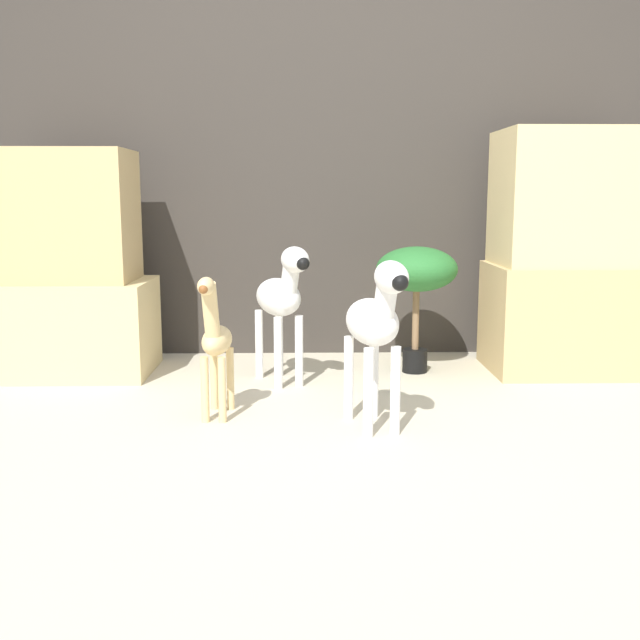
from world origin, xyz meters
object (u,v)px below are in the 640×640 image
giraffe_figurine (215,340)px  potted_palm_front (417,274)px  zebra_left (282,296)px  zebra_right (376,321)px

giraffe_figurine → potted_palm_front: size_ratio=0.92×
potted_palm_front → zebra_left: bearing=-160.8°
zebra_right → potted_palm_front: zebra_right is taller
zebra_right → zebra_left: 0.80m
zebra_left → potted_palm_front: size_ratio=1.04×
potted_palm_front → giraffe_figurine: bearing=-139.8°
zebra_right → zebra_left: (-0.37, 0.71, 0.00)m
giraffe_figurine → potted_palm_front: (0.92, 0.77, 0.18)m
zebra_right → giraffe_figurine: (-0.62, 0.17, -0.10)m
zebra_right → potted_palm_front: (0.29, 0.94, 0.08)m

